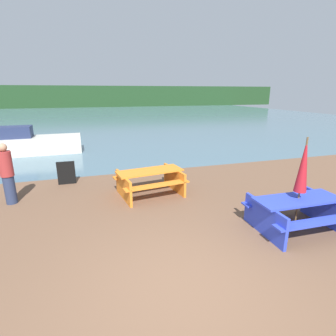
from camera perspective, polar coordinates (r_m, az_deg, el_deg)
ground_plane at (r=4.41m, az=2.77°, el=-25.08°), size 60.00×60.00×0.00m
water at (r=34.49m, az=-15.29°, el=10.89°), size 60.00×50.00×0.00m
far_treeline at (r=54.37m, az=-16.32°, el=14.71°), size 80.00×1.60×4.00m
picnic_table_blue at (r=6.39m, az=26.23°, el=-8.20°), size 1.92×1.42×0.72m
picnic_table_orange at (r=7.65m, az=-3.96°, el=-2.49°), size 2.05×1.63×0.73m
umbrella_crimson at (r=6.07m, az=27.40°, el=0.44°), size 0.26×0.26×2.04m
boat at (r=14.35m, az=-28.55°, el=4.72°), size 4.79×1.53×1.35m
person at (r=8.09m, az=-31.61°, el=-1.12°), size 0.33×0.33×1.65m
signboard at (r=9.12m, az=-21.26°, el=-1.00°), size 0.55×0.08×0.75m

